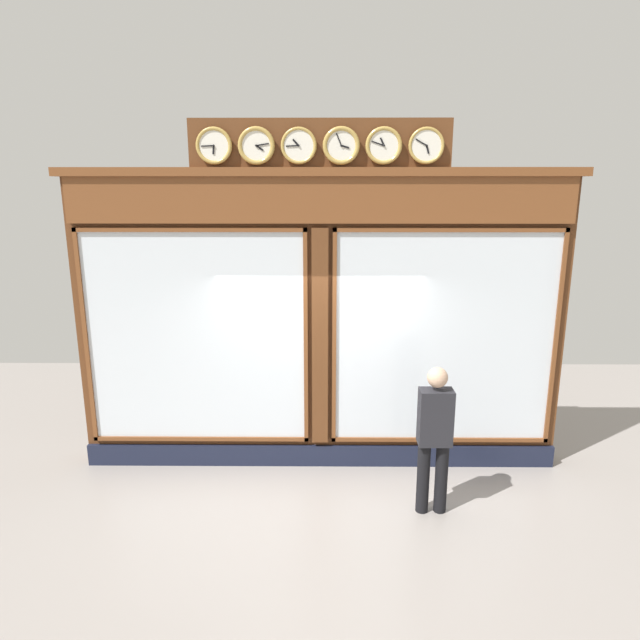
{
  "coord_description": "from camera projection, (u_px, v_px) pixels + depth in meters",
  "views": [
    {
      "loc": [
        -0.05,
        6.51,
        3.53
      ],
      "look_at": [
        0.0,
        0.0,
        1.95
      ],
      "focal_mm": 30.67,
      "sensor_mm": 36.0,
      "label": 1
    }
  ],
  "objects": [
    {
      "name": "pedestrian",
      "position": [
        434.0,
        434.0,
        5.91
      ],
      "size": [
        0.36,
        0.22,
        1.69
      ],
      "color": "black",
      "rests_on": "ground_plane"
    },
    {
      "name": "shop_facade",
      "position": [
        320.0,
        320.0,
        6.83
      ],
      "size": [
        6.16,
        0.42,
        4.29
      ],
      "color": "#5B3319",
      "rests_on": "ground_plane"
    },
    {
      "name": "ground_plane",
      "position": [
        317.0,
        634.0,
        4.44
      ],
      "size": [
        14.0,
        14.0,
        0.0
      ],
      "primitive_type": "plane",
      "color": "gray"
    }
  ]
}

